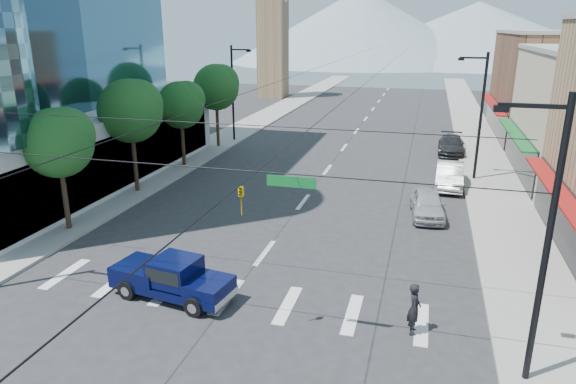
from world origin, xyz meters
name	(u,v)px	position (x,y,z in m)	size (l,w,h in m)	color
ground	(217,316)	(0.00, 0.00, 0.00)	(160.00, 160.00, 0.00)	#28282B
sidewalk_left	(256,122)	(-12.00, 40.00, 0.07)	(4.00, 120.00, 0.15)	gray
sidewalk_right	(474,133)	(12.00, 40.00, 0.07)	(4.00, 120.00, 0.15)	gray
shop_far	(566,87)	(20.00, 40.00, 5.00)	(12.00, 18.00, 10.00)	brown
clock_tower	(273,26)	(-16.50, 62.00, 10.64)	(4.80, 4.80, 20.40)	#8C6B4C
mountain_left	(360,25)	(-15.00, 150.00, 11.00)	(80.00, 80.00, 22.00)	gray
mountain_right	(477,32)	(20.00, 160.00, 9.00)	(90.00, 90.00, 18.00)	gray
tree_near	(61,141)	(-11.07, 6.10, 4.99)	(3.65, 3.64, 6.71)	black
tree_midnear	(133,109)	(-11.07, 13.10, 5.59)	(4.09, 4.09, 7.52)	black
tree_midfar	(183,103)	(-11.07, 20.10, 4.99)	(3.65, 3.64, 6.71)	black
tree_far	(218,86)	(-11.07, 27.10, 5.59)	(4.09, 4.09, 7.52)	black
signal_rig	(205,212)	(0.19, -1.00, 4.64)	(21.80, 0.20, 9.00)	black
lamp_pole_nw	(234,90)	(-10.67, 30.00, 4.94)	(2.00, 0.25, 9.00)	black
lamp_pole_ne	(479,112)	(10.67, 22.00, 4.94)	(2.00, 0.25, 9.00)	black
pickup_truck	(172,277)	(-2.34, 0.89, 0.91)	(5.39, 2.61, 1.75)	#070C39
pedestrian	(414,308)	(7.29, 0.86, 0.98)	(0.72, 0.47, 1.96)	black
parked_car_near	(427,204)	(7.60, 13.39, 0.78)	(1.83, 4.55, 1.55)	silver
parked_car_mid	(450,175)	(8.99, 19.76, 0.84)	(1.78, 5.11, 1.68)	silver
parked_car_far	(451,145)	(9.40, 30.08, 0.78)	(2.17, 5.35, 1.55)	#27272A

